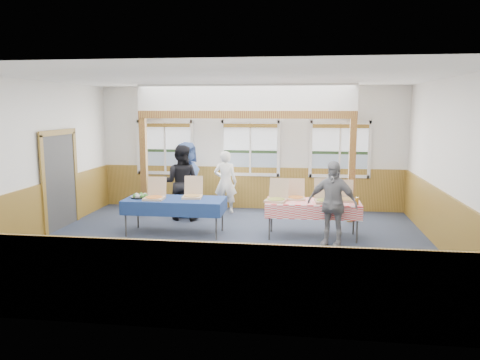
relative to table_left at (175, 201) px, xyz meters
name	(u,v)px	position (x,y,z in m)	size (l,w,h in m)	color
floor	(230,246)	(1.29, -0.72, -0.71)	(8.00, 8.00, 0.00)	#252C3D
ceiling	(230,78)	(1.29, -0.72, 2.49)	(8.00, 8.00, 0.00)	white
wall_back	(251,148)	(1.29, 2.78, 0.89)	(8.00, 8.00, 0.00)	silver
wall_front	(183,200)	(1.29, -4.22, 0.89)	(8.00, 8.00, 0.00)	silver
wall_left	(33,161)	(-2.71, -0.72, 0.89)	(8.00, 8.00, 0.00)	silver
wall_right	(452,168)	(5.29, -0.72, 0.89)	(8.00, 8.00, 0.00)	silver
wainscot_back	(250,188)	(1.29, 2.76, -0.16)	(7.98, 0.05, 1.10)	brown
wainscot_front	(186,285)	(1.29, -4.19, -0.16)	(7.98, 0.05, 1.10)	brown
wainscot_left	(38,212)	(-2.68, -0.72, -0.16)	(0.05, 6.98, 1.10)	brown
wainscot_right	(446,225)	(5.27, -0.72, -0.16)	(0.05, 6.98, 1.10)	brown
cased_opening	(59,181)	(-2.67, 0.18, 0.34)	(0.06, 1.30, 2.10)	#383838
window_left	(165,144)	(-1.01, 2.74, 0.97)	(1.56, 0.10, 1.46)	white
window_mid	(250,145)	(1.29, 2.74, 0.97)	(1.56, 0.10, 1.46)	white
window_right	(340,146)	(3.59, 2.74, 0.97)	(1.56, 0.10, 1.46)	white
post_left	(144,167)	(-1.21, 1.58, 0.49)	(0.15, 0.15, 2.40)	#572413
post_right	(352,171)	(3.79, 1.58, 0.49)	(0.15, 0.15, 2.40)	#572413
cross_beam	(245,115)	(1.29, 1.58, 1.78)	(5.15, 0.18, 0.18)	#572413
table_left	(175,201)	(0.00, 0.00, 0.00)	(2.16, 1.09, 0.76)	#383838
table_right	(313,204)	(2.88, 0.11, 0.00)	(2.04, 1.22, 0.76)	#383838
pizza_box_a	(155,196)	(-0.40, -0.11, 0.12)	(0.42, 0.51, 0.44)	tan
pizza_box_b	(192,195)	(0.35, 0.16, 0.12)	(0.44, 0.52, 0.44)	tan
pizza_box_c	(276,198)	(2.14, 0.01, 0.12)	(0.50, 0.57, 0.45)	tan
pizza_box_d	(296,196)	(2.53, 0.30, 0.11)	(0.39, 0.47, 0.41)	tan
pizza_box_e	(325,199)	(3.13, 0.03, 0.12)	(0.45, 0.54, 0.46)	tan
pizza_box_f	(345,198)	(3.53, 0.25, 0.11)	(0.38, 0.46, 0.41)	tan
veggie_tray	(140,196)	(-0.75, 0.00, 0.08)	(0.41, 0.41, 0.09)	black
drink_glass	(357,201)	(3.73, -0.14, 0.13)	(0.07, 0.07, 0.15)	#AA771C
woman_white	(225,182)	(0.74, 2.10, 0.09)	(0.58, 0.38, 1.59)	white
woman_black	(181,182)	(-0.19, 1.28, 0.19)	(0.87, 0.68, 1.79)	black
man_blue	(187,179)	(-0.14, 1.61, 0.21)	(0.90, 0.59, 1.84)	#344C82
person_grey	(332,204)	(3.23, -0.48, 0.13)	(0.98, 0.41, 1.66)	gray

